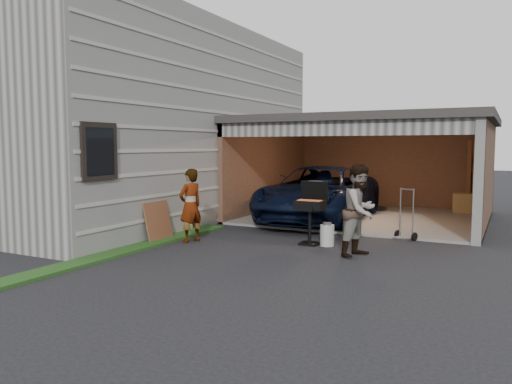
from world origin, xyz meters
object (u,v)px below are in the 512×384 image
Objects in this scene: bbq_grill at (311,207)px; propane_tank at (327,235)px; woman at (190,205)px; plywood_panel at (158,221)px; minivan at (319,195)px; man at (360,210)px; hand_truck at (405,230)px.

propane_tank is (0.37, 0.02, -0.58)m from bbq_grill.
plywood_panel is at bearing -52.98° from woman.
minivan is 11.88× the size of propane_tank.
plywood_panel is (-3.13, -1.20, -0.36)m from bbq_grill.
woman reaches higher than bbq_grill.
propane_tank is at bearing 19.26° from plywood_panel.
woman is at bearing -158.67° from bbq_grill.
minivan is at bearing 106.90° from bbq_grill.
minivan is 4.37m from woman.
woman is 3.03m from propane_tank.
man is 2.21m from hand_truck.
minivan is at bearing 168.76° from hand_truck.
man is 1.97× the size of plywood_panel.
plywood_panel is 5.51m from hand_truck.
man is (3.68, 0.33, 0.07)m from woman.
propane_tank is (-0.88, 0.64, -0.66)m from man.
bbq_grill is 3.37m from plywood_panel.
minivan is 4.89m from plywood_panel.
man is at bearing 112.02° from woman.
hand_truck is at bearing 46.88° from propane_tank.
propane_tank is 0.50× the size of plywood_panel.
hand_truck is (1.70, 1.44, -0.58)m from bbq_grill.
man is at bearing 7.59° from plywood_panel.
hand_truck reaches higher than propane_tank.
propane_tank is at bearing 71.31° from man.
woman is 3.62× the size of propane_tank.
propane_tank is 0.38× the size of hand_truck.
man is (2.21, -3.79, 0.14)m from minivan.
plywood_panel is (-4.38, -0.58, -0.44)m from man.
bbq_grill is 3.03× the size of propane_tank.
man reaches higher than hand_truck.
plywood_panel is (-0.69, -0.25, -0.37)m from woman.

